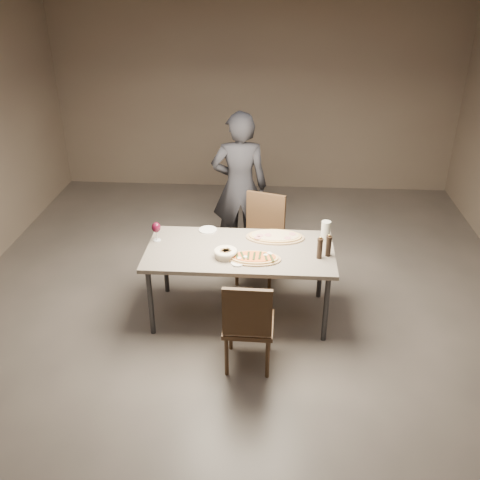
# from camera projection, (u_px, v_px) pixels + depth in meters

# --- Properties ---
(room) EXTENTS (7.00, 7.00, 7.00)m
(room) POSITION_uv_depth(u_px,v_px,m) (240.00, 186.00, 4.82)
(room) COLOR #605853
(room) RESTS_ON ground
(dining_table) EXTENTS (1.80, 0.90, 0.75)m
(dining_table) POSITION_uv_depth(u_px,v_px,m) (240.00, 254.00, 5.15)
(dining_table) COLOR gray
(dining_table) RESTS_ON ground
(zucchini_pizza) EXTENTS (0.50, 0.28, 0.05)m
(zucchini_pizza) POSITION_uv_depth(u_px,v_px,m) (254.00, 258.00, 4.94)
(zucchini_pizza) COLOR tan
(zucchini_pizza) RESTS_ON dining_table
(ham_pizza) EXTENTS (0.58, 0.32, 0.04)m
(ham_pizza) POSITION_uv_depth(u_px,v_px,m) (275.00, 237.00, 5.32)
(ham_pizza) COLOR tan
(ham_pizza) RESTS_ON dining_table
(bread_basket) EXTENTS (0.22, 0.22, 0.08)m
(bread_basket) POSITION_uv_depth(u_px,v_px,m) (226.00, 253.00, 4.96)
(bread_basket) COLOR beige
(bread_basket) RESTS_ON dining_table
(oil_dish) EXTENTS (0.12, 0.12, 0.01)m
(oil_dish) POSITION_uv_depth(u_px,v_px,m) (238.00, 263.00, 4.87)
(oil_dish) COLOR white
(oil_dish) RESTS_ON dining_table
(pepper_mill_left) EXTENTS (0.06, 0.06, 0.22)m
(pepper_mill_left) POSITION_uv_depth(u_px,v_px,m) (329.00, 246.00, 4.96)
(pepper_mill_left) COLOR black
(pepper_mill_left) RESTS_ON dining_table
(pepper_mill_right) EXTENTS (0.06, 0.06, 0.22)m
(pepper_mill_right) POSITION_uv_depth(u_px,v_px,m) (320.00, 248.00, 4.92)
(pepper_mill_right) COLOR black
(pepper_mill_right) RESTS_ON dining_table
(carafe) EXTENTS (0.09, 0.09, 0.19)m
(carafe) POSITION_uv_depth(u_px,v_px,m) (326.00, 230.00, 5.26)
(carafe) COLOR silver
(carafe) RESTS_ON dining_table
(wine_glass) EXTENTS (0.09, 0.09, 0.20)m
(wine_glass) POSITION_uv_depth(u_px,v_px,m) (156.00, 228.00, 5.22)
(wine_glass) COLOR silver
(wine_glass) RESTS_ON dining_table
(side_plate) EXTENTS (0.18, 0.18, 0.01)m
(side_plate) POSITION_uv_depth(u_px,v_px,m) (208.00, 230.00, 5.47)
(side_plate) COLOR white
(side_plate) RESTS_ON dining_table
(chair_near) EXTENTS (0.44, 0.44, 0.90)m
(chair_near) POSITION_uv_depth(u_px,v_px,m) (248.00, 322.00, 4.50)
(chair_near) COLOR #402C1B
(chair_near) RESTS_ON ground
(chair_far) EXTENTS (0.58, 0.58, 0.97)m
(chair_far) POSITION_uv_depth(u_px,v_px,m) (262.00, 233.00, 5.87)
(chair_far) COLOR #402C1B
(chair_far) RESTS_ON ground
(diner) EXTENTS (0.68, 0.48, 1.77)m
(diner) POSITION_uv_depth(u_px,v_px,m) (240.00, 187.00, 6.16)
(diner) COLOR black
(diner) RESTS_ON ground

